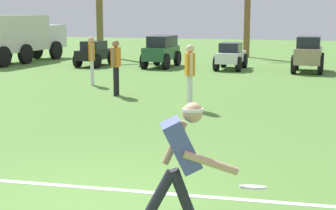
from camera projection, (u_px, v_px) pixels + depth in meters
ground_plane at (90, 205)px, 6.25m from camera, size 80.00×80.00×0.00m
field_line_paint at (110, 189)px, 6.80m from camera, size 24.58×2.00×0.01m
frisbee_thrower at (180, 161)px, 5.32m from camera, size 1.13×0.51×1.41m
frisbee_in_flight at (253, 187)px, 5.22m from camera, size 0.32×0.32×0.08m
teammate_near_sideline at (92, 56)px, 16.44m from camera, size 0.33×0.48×1.56m
teammate_midfield at (190, 70)px, 12.37m from camera, size 0.32×0.48×1.56m
teammate_deep at (116, 62)px, 14.36m from camera, size 0.23×0.50×1.56m
parked_car_slot_a at (95, 53)px, 22.56m from camera, size 1.13×2.22×1.10m
parked_car_slot_b at (162, 50)px, 22.11m from camera, size 1.15×2.40×1.34m
parked_car_slot_c at (231, 56)px, 21.22m from camera, size 1.09×2.20×1.10m
parked_car_slot_d at (308, 53)px, 20.23m from camera, size 1.18×2.36×1.40m
box_truck at (22, 36)px, 24.10m from camera, size 1.57×5.94×2.20m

